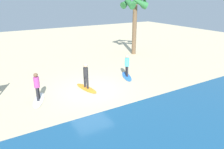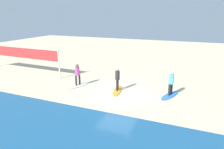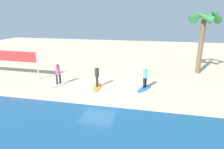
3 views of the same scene
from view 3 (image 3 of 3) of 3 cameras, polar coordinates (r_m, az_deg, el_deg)
name	(u,v)px [view 3 (image 3 of 3)]	position (r m, az deg, el deg)	size (l,w,h in m)	color
ground_plane	(97,89)	(15.31, -4.13, -3.99)	(60.00, 60.00, 0.00)	beige
surfboard_blue	(144,88)	(15.44, 9.17, -3.81)	(2.10, 0.56, 0.09)	blue
surfer_blue	(145,76)	(15.12, 9.34, -0.28)	(0.32, 0.44, 1.64)	#232328
surfboard_orange	(97,87)	(15.58, -4.21, -3.44)	(2.10, 0.56, 0.09)	orange
surfer_orange	(97,74)	(15.27, -4.29, 0.06)	(0.32, 0.45, 1.64)	#232328
surfboard_white	(59,84)	(16.60, -14.79, -2.69)	(2.10, 0.56, 0.09)	white
surfer_white	(58,72)	(16.31, -15.04, 0.60)	(0.32, 0.44, 1.64)	#232328
palm_tree	(204,22)	(20.29, 24.51, 13.48)	(2.88, 3.03, 5.98)	brown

